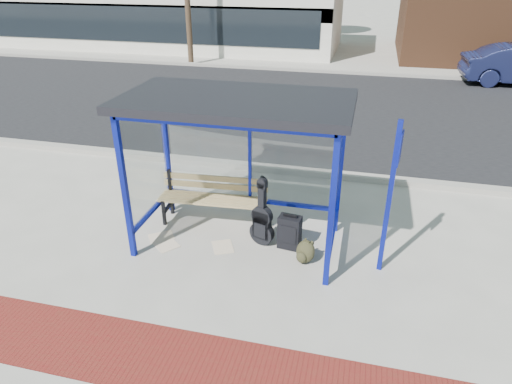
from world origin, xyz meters
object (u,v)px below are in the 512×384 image
(suitcase, at_px, (290,232))
(backpack, at_px, (305,252))
(guitar_bag, at_px, (262,222))
(bench, at_px, (213,196))

(suitcase, relative_size, backpack, 1.68)
(guitar_bag, height_order, backpack, guitar_bag)
(guitar_bag, bearing_deg, suitcase, 16.31)
(guitar_bag, xyz_separation_m, backpack, (0.75, -0.34, -0.23))
(suitcase, distance_m, backpack, 0.46)
(suitcase, bearing_deg, backpack, -40.48)
(guitar_bag, relative_size, suitcase, 1.82)
(suitcase, height_order, backpack, suitcase)
(guitar_bag, bearing_deg, backpack, -7.06)
(bench, relative_size, backpack, 5.17)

